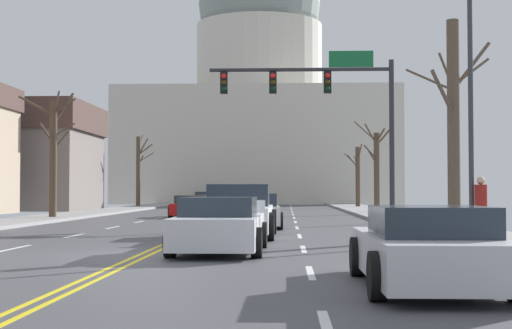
# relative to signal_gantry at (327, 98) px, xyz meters

# --- Properties ---
(ground) EXTENTS (20.00, 180.00, 0.20)m
(ground) POSITION_rel_signal_gantry_xyz_m (-4.85, -16.08, -5.36)
(ground) COLOR #48484D
(signal_gantry) EXTENTS (7.91, 0.41, 7.26)m
(signal_gantry) POSITION_rel_signal_gantry_xyz_m (0.00, 0.00, 0.00)
(signal_gantry) COLOR #28282D
(signal_gantry) RESTS_ON ground
(street_lamp_right) EXTENTS (2.22, 0.24, 7.94)m
(street_lamp_right) POSITION_rel_signal_gantry_xyz_m (3.07, -11.29, -0.55)
(street_lamp_right) COLOR #333338
(street_lamp_right) RESTS_ON ground
(capitol_building) EXTENTS (29.83, 23.22, 32.55)m
(capitol_building) POSITION_rel_signal_gantry_xyz_m (-4.85, 55.07, 5.82)
(capitol_building) COLOR beige
(capitol_building) RESTS_ON ground
(sedan_near_00) EXTENTS (2.16, 4.40, 1.29)m
(sedan_near_00) POSITION_rel_signal_gantry_xyz_m (-2.93, -4.13, -4.77)
(sedan_near_00) COLOR silver
(sedan_near_00) RESTS_ON ground
(pickup_truck_near_01) EXTENTS (2.31, 5.56, 1.59)m
(pickup_truck_near_01) POSITION_rel_signal_gantry_xyz_m (-3.23, -9.44, -4.67)
(pickup_truck_near_01) COLOR silver
(pickup_truck_near_01) RESTS_ON ground
(sedan_near_02) EXTENTS (2.07, 4.55, 1.26)m
(sedan_near_02) POSITION_rel_signal_gantry_xyz_m (-3.26, -15.24, -4.78)
(sedan_near_02) COLOR silver
(sedan_near_02) RESTS_ON ground
(sedan_near_03) EXTENTS (1.99, 4.61, 1.18)m
(sedan_near_03) POSITION_rel_signal_gantry_xyz_m (0.28, -21.34, -4.82)
(sedan_near_03) COLOR silver
(sedan_near_03) RESTS_ON ground
(sedan_oncoming_00) EXTENTS (2.16, 4.44, 1.15)m
(sedan_oncoming_00) POSITION_rel_signal_gantry_xyz_m (-6.76, 7.36, -4.83)
(sedan_oncoming_00) COLOR #B71414
(sedan_oncoming_00) RESTS_ON ground
(sedan_oncoming_01) EXTENTS (2.10, 4.40, 1.18)m
(sedan_oncoming_01) POSITION_rel_signal_gantry_xyz_m (-6.49, 15.49, -4.82)
(sedan_oncoming_01) COLOR #9EA3A8
(sedan_oncoming_01) RESTS_ON ground
(sedan_oncoming_02) EXTENTS (2.03, 4.64, 1.17)m
(sedan_oncoming_02) POSITION_rel_signal_gantry_xyz_m (-6.70, 29.06, -4.84)
(sedan_oncoming_02) COLOR #6B6056
(sedan_oncoming_02) RESTS_ON ground
(sedan_oncoming_03) EXTENTS (2.11, 4.26, 1.28)m
(sedan_oncoming_03) POSITION_rel_signal_gantry_xyz_m (-9.92, 42.33, -4.78)
(sedan_oncoming_03) COLOR #6B6056
(sedan_oncoming_03) RESTS_ON ground
(flank_building_02) EXTENTS (8.93, 6.59, 8.35)m
(flank_building_02) POSITION_rel_signal_gantry_xyz_m (-23.70, 31.32, -1.16)
(flank_building_02) COLOR #B2A38E
(flank_building_02) RESTS_ON ground
(flank_building_03) EXTENTS (12.66, 9.95, 7.68)m
(flank_building_03) POSITION_rel_signal_gantry_xyz_m (-22.19, 21.98, -1.48)
(flank_building_03) COLOR slate
(flank_building_03) RESTS_ON ground
(bare_tree_00) EXTENTS (1.24, 2.64, 4.94)m
(bare_tree_00) POSITION_rel_signal_gantry_xyz_m (3.98, 28.41, -2.76)
(bare_tree_00) COLOR #4C3D2D
(bare_tree_00) RESTS_ON ground
(bare_tree_01) EXTENTS (1.47, 1.86, 5.88)m
(bare_tree_01) POSITION_rel_signal_gantry_xyz_m (-13.80, 28.99, -2.19)
(bare_tree_01) COLOR #4C3D2D
(bare_tree_01) RESTS_ON ground
(bare_tree_02) EXTENTS (2.45, 2.15, 6.31)m
(bare_tree_02) POSITION_rel_signal_gantry_xyz_m (3.17, -9.97, -1.98)
(bare_tree_02) COLOR brown
(bare_tree_02) RESTS_ON ground
(bare_tree_03) EXTENTS (2.64, 1.74, 6.06)m
(bare_tree_03) POSITION_rel_signal_gantry_xyz_m (-13.00, 3.71, -2.18)
(bare_tree_03) COLOR #4C3D2D
(bare_tree_03) RESTS_ON ground
(bare_tree_04) EXTENTS (2.57, 2.39, 5.36)m
(bare_tree_04) POSITION_rel_signal_gantry_xyz_m (3.65, 12.95, -2.58)
(bare_tree_04) COLOR #4C3D2D
(bare_tree_04) RESTS_ON ground
(pedestrian_01) EXTENTS (0.35, 0.34, 1.65)m
(pedestrian_01) POSITION_rel_signal_gantry_xyz_m (3.56, -11.49, -4.33)
(pedestrian_01) COLOR black
(pedestrian_01) RESTS_ON ground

